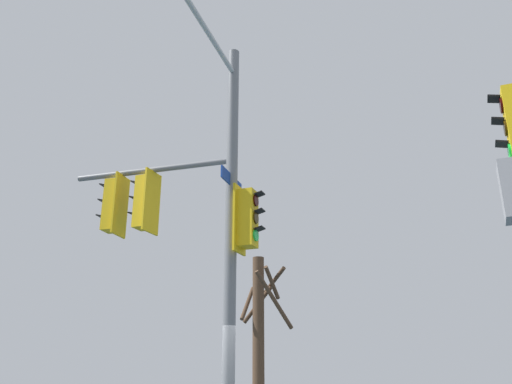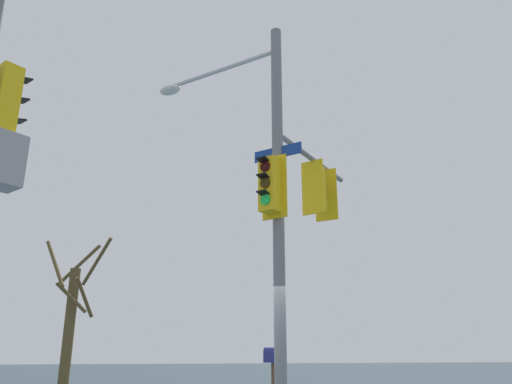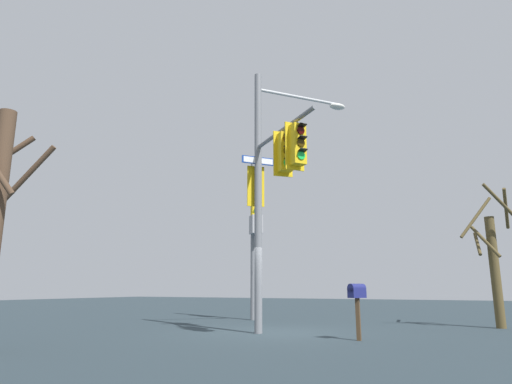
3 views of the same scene
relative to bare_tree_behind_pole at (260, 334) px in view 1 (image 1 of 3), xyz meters
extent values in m
cylinder|color=slate|center=(6.15, -3.31, 1.28)|extent=(0.23, 0.23, 8.20)
cylinder|color=silver|center=(7.32, -4.31, 4.86)|extent=(2.40, 2.07, 0.10)
cylinder|color=slate|center=(5.01, -4.65, 2.86)|extent=(2.37, 2.76, 0.12)
cube|color=yellow|center=(4.93, -4.74, 2.16)|extent=(0.47, 0.47, 1.10)
cube|color=yellow|center=(5.05, -4.62, 2.16)|extent=(0.43, 0.42, 1.30)
cylinder|color=#2F0403|center=(4.81, -4.86, 2.50)|extent=(0.18, 0.18, 0.22)
cube|color=black|center=(4.76, -4.91, 2.62)|extent=(0.26, 0.26, 0.06)
cylinder|color=#352504|center=(4.81, -4.86, 2.16)|extent=(0.18, 0.18, 0.22)
cube|color=black|center=(4.76, -4.91, 2.28)|extent=(0.26, 0.26, 0.06)
cylinder|color=#19D147|center=(4.81, -4.86, 1.82)|extent=(0.18, 0.18, 0.22)
cube|color=black|center=(4.76, -4.91, 1.94)|extent=(0.26, 0.26, 0.06)
cylinder|color=slate|center=(4.93, -4.74, 2.79)|extent=(0.04, 0.04, 0.15)
cube|color=yellow|center=(4.46, -5.30, 2.16)|extent=(0.47, 0.46, 1.10)
cube|color=yellow|center=(4.56, -5.16, 2.16)|extent=(0.47, 0.37, 1.30)
cylinder|color=#2F0403|center=(4.36, -5.43, 2.50)|extent=(0.19, 0.16, 0.22)
cube|color=black|center=(4.31, -5.49, 2.62)|extent=(0.26, 0.25, 0.06)
cylinder|color=#352504|center=(4.36, -5.43, 2.16)|extent=(0.19, 0.16, 0.22)
cube|color=black|center=(4.31, -5.49, 2.28)|extent=(0.26, 0.25, 0.06)
cylinder|color=#19D147|center=(4.36, -5.43, 1.82)|extent=(0.19, 0.16, 0.22)
cube|color=black|center=(4.31, -5.49, 1.94)|extent=(0.26, 0.25, 0.06)
cylinder|color=slate|center=(4.46, -5.30, 2.79)|extent=(0.04, 0.04, 0.15)
cube|color=yellow|center=(6.37, -3.05, 1.63)|extent=(0.47, 0.47, 1.10)
cube|color=yellow|center=(6.25, -3.18, 1.63)|extent=(0.43, 0.42, 1.30)
cylinder|color=#2F0403|center=(6.48, -2.94, 1.97)|extent=(0.18, 0.18, 0.22)
cube|color=black|center=(6.53, -2.88, 2.09)|extent=(0.26, 0.26, 0.06)
cylinder|color=#352504|center=(6.48, -2.94, 1.63)|extent=(0.18, 0.18, 0.22)
cube|color=black|center=(6.53, -2.88, 1.75)|extent=(0.26, 0.26, 0.06)
cylinder|color=#19D147|center=(6.48, -2.94, 1.29)|extent=(0.18, 0.18, 0.22)
cube|color=black|center=(6.53, -2.88, 1.41)|extent=(0.26, 0.26, 0.06)
cube|color=navy|center=(6.15, -3.31, 2.43)|extent=(0.85, 0.74, 0.24)
cube|color=white|center=(6.14, -3.32, 2.43)|extent=(0.76, 0.66, 0.18)
cylinder|color=#2F0403|center=(10.57, -1.07, 2.33)|extent=(0.17, 0.18, 0.22)
cube|color=black|center=(10.51, -1.12, 2.45)|extent=(0.26, 0.26, 0.06)
cylinder|color=#352504|center=(10.57, -1.07, 1.99)|extent=(0.17, 0.18, 0.22)
cube|color=black|center=(10.51, -1.12, 2.11)|extent=(0.26, 0.26, 0.06)
cylinder|color=#19D147|center=(10.57, -1.07, 1.65)|extent=(0.17, 0.18, 0.22)
cube|color=black|center=(10.51, -1.12, 1.77)|extent=(0.26, 0.26, 0.06)
cylinder|color=#503929|center=(-0.02, -0.03, -0.21)|extent=(0.36, 0.36, 5.21)
cylinder|color=#503929|center=(0.67, 0.19, 0.96)|extent=(0.60, 1.51, 1.67)
cylinder|color=#503929|center=(-0.42, 0.12, 0.94)|extent=(0.46, 0.95, 1.21)
cylinder|color=#503929|center=(-0.31, -0.28, 0.95)|extent=(0.66, 0.75, 1.14)
cylinder|color=#503929|center=(0.34, 0.28, 1.55)|extent=(0.78, 0.86, 0.95)
cylinder|color=#503929|center=(-0.10, 0.56, 1.69)|extent=(1.26, 0.29, 0.77)
camera|label=1|loc=(14.84, -6.56, -1.07)|focal=35.58mm
camera|label=2|loc=(8.08, 5.96, -1.44)|focal=34.56mm
camera|label=3|loc=(-5.88, -9.20, -1.51)|focal=30.85mm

